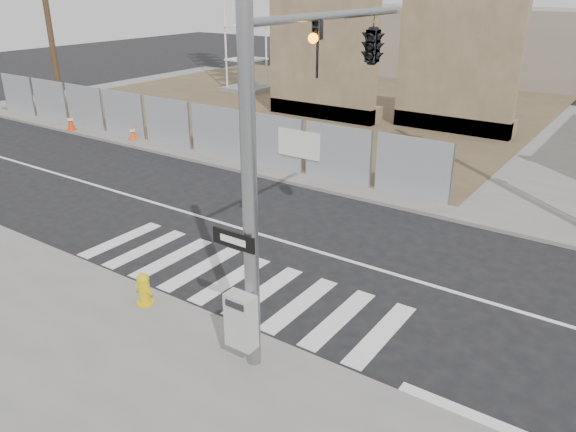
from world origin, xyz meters
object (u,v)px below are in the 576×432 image
Objects in this scene: traffic_cone_c at (253,151)px; traffic_cone_d at (344,171)px; traffic_cone_a at (71,122)px; signal_pole at (336,88)px; fire_hydrant at (144,289)px; traffic_cone_b at (132,133)px.

traffic_cone_c is 4.21m from traffic_cone_d.
traffic_cone_a is at bearing -175.96° from traffic_cone_d.
signal_pole reaches higher than fire_hydrant.
fire_hydrant is 1.14× the size of traffic_cone_b.
traffic_cone_c is (-7.95, 7.40, -4.31)m from signal_pole.
traffic_cone_c is at bearing 6.08° from traffic_cone_b.
signal_pole is 19.57m from traffic_cone_a.
signal_pole is at bearing -25.30° from traffic_cone_b.
traffic_cone_a is 14.33m from traffic_cone_d.
traffic_cone_d is (10.49, 0.55, -0.01)m from traffic_cone_b.
traffic_cone_a is 1.23× the size of traffic_cone_d.
fire_hydrant is at bearing -39.99° from traffic_cone_b.
traffic_cone_b is (-11.01, 9.23, -0.05)m from fire_hydrant.
traffic_cone_b is at bearing 6.96° from traffic_cone_a.
signal_pole is 8.94× the size of traffic_cone_a.
fire_hydrant is 1.17× the size of traffic_cone_d.
signal_pole is at bearing 42.76° from fire_hydrant.
fire_hydrant is at bearing -30.63° from traffic_cone_a.
traffic_cone_b is at bearing -177.03° from traffic_cone_d.
signal_pole is at bearing -19.15° from traffic_cone_a.
traffic_cone_c reaches higher than traffic_cone_b.
traffic_cone_c is 1.13× the size of traffic_cone_d.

